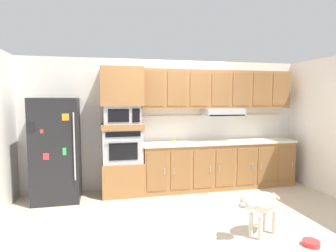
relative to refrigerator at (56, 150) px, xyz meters
The scene contains 16 objects.
ground_plane 2.31m from the refrigerator, 18.51° to the right, with size 9.60×9.60×0.00m, color beige.
back_kitchen_wall 2.11m from the refrigerator, 11.97° to the left, with size 6.20×0.12×2.50m, color silver.
side_panel_right 4.89m from the refrigerator, ahead, with size 0.12×7.10×2.50m, color white.
refrigerator is the anchor object (origin of this frame).
oven_base_cabinet 1.27m from the refrigerator, ahead, with size 0.74×0.62×0.60m, color #996638.
built_in_oven 1.12m from the refrigerator, ahead, with size 0.70×0.62×0.60m.
appliance_mid_shelf 1.18m from the refrigerator, ahead, with size 0.74×0.62×0.10m, color #996638.
microwave 1.27m from the refrigerator, ahead, with size 0.64×0.54×0.32m.
appliance_upper_cabinet 1.56m from the refrigerator, ahead, with size 0.74×0.62×0.68m, color #996638.
lower_cabinet_run 3.04m from the refrigerator, ahead, with size 3.03×0.63×0.88m.
countertop_slab 3.01m from the refrigerator, ahead, with size 3.07×0.64×0.04m, color silver.
backsplash_panel 3.04m from the refrigerator, ahead, with size 3.07×0.02×0.50m, color white.
upper_cabinet_with_hood 3.19m from the refrigerator, ahead, with size 3.03×0.48×0.88m.
screwdriver 2.14m from the refrigerator, ahead, with size 0.17×0.17×0.03m.
dog 3.38m from the refrigerator, 36.36° to the right, with size 0.76×0.42×0.62m.
dog_food_bowl 4.04m from the refrigerator, 36.46° to the right, with size 0.20×0.20×0.06m.
Camera 1 is at (-1.24, -4.49, 1.73)m, focal length 30.81 mm.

